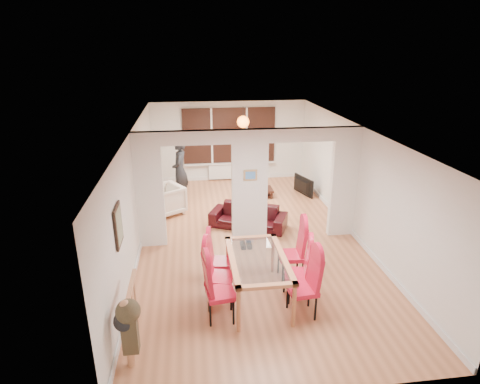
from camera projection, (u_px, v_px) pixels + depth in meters
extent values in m
cube|color=#BB734B|center=(249.00, 239.00, 9.42)|extent=(5.00, 9.00, 0.01)
cube|color=white|center=(250.00, 187.00, 8.97)|extent=(5.00, 0.18, 2.60)
cube|color=black|center=(229.00, 136.00, 13.03)|extent=(3.00, 0.08, 1.80)
cube|color=white|center=(230.00, 171.00, 13.41)|extent=(1.40, 0.08, 0.50)
sphere|color=orange|center=(243.00, 122.00, 11.78)|extent=(0.36, 0.36, 0.36)
cube|color=gray|center=(118.00, 226.00, 6.34)|extent=(0.04, 0.52, 0.67)
cube|color=#4C8CD8|center=(250.00, 175.00, 8.78)|extent=(0.30, 0.03, 0.25)
imported|color=black|center=(248.00, 217.00, 9.95)|extent=(2.00, 1.44, 0.54)
imported|color=silver|center=(165.00, 200.00, 10.69)|extent=(1.17, 1.18, 0.79)
imported|color=black|center=(180.00, 170.00, 11.47)|extent=(0.69, 0.47, 1.81)
imported|color=black|center=(301.00, 186.00, 12.10)|extent=(0.94, 0.42, 0.55)
cylinder|color=#143F19|center=(255.00, 185.00, 11.76)|extent=(0.07, 0.07, 0.29)
imported|color=#351912|center=(247.00, 189.00, 11.83)|extent=(0.22, 0.22, 0.05)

